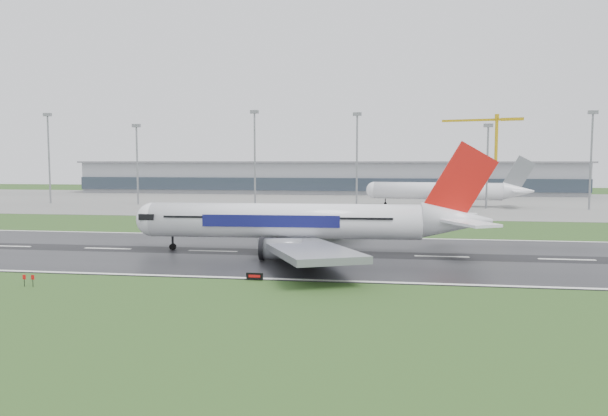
# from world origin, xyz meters

# --- Properties ---
(ground) EXTENTS (520.00, 520.00, 0.00)m
(ground) POSITION_xyz_m (0.00, 0.00, 0.00)
(ground) COLOR #244318
(ground) RESTS_ON ground
(runway) EXTENTS (400.00, 45.00, 0.10)m
(runway) POSITION_xyz_m (0.00, 0.00, 0.05)
(runway) COLOR black
(runway) RESTS_ON ground
(apron) EXTENTS (400.00, 130.00, 0.08)m
(apron) POSITION_xyz_m (0.00, 125.00, 0.04)
(apron) COLOR slate
(apron) RESTS_ON ground
(terminal) EXTENTS (240.00, 36.00, 15.00)m
(terminal) POSITION_xyz_m (0.00, 185.00, 7.50)
(terminal) COLOR gray
(terminal) RESTS_ON ground
(main_airliner) EXTENTS (65.43, 62.57, 18.56)m
(main_airliner) POSITION_xyz_m (17.24, 1.58, 9.38)
(main_airliner) COLOR white
(main_airliner) RESTS_ON runway
(parked_airliner) EXTENTS (64.62, 61.09, 17.16)m
(parked_airliner) POSITION_xyz_m (50.88, 108.22, 8.66)
(parked_airliner) COLOR white
(parked_airliner) RESTS_ON apron
(tower_crane) EXTENTS (38.99, 12.46, 39.68)m
(tower_crane) POSITION_xyz_m (85.11, 200.00, 19.84)
(tower_crane) COLOR #C0990F
(tower_crane) RESTS_ON ground
(runway_sign) EXTENTS (2.30, 0.77, 1.04)m
(runway_sign) POSITION_xyz_m (13.02, -22.68, 0.52)
(runway_sign) COLOR black
(runway_sign) RESTS_ON ground
(floodmast_0) EXTENTS (0.64, 0.64, 32.65)m
(floodmast_0) POSITION_xyz_m (-94.85, 100.00, 16.33)
(floodmast_0) COLOR gray
(floodmast_0) RESTS_ON ground
(floodmast_1) EXTENTS (0.64, 0.64, 28.28)m
(floodmast_1) POSITION_xyz_m (-59.92, 100.00, 14.14)
(floodmast_1) COLOR gray
(floodmast_1) RESTS_ON ground
(floodmast_2) EXTENTS (0.64, 0.64, 32.73)m
(floodmast_2) POSITION_xyz_m (-15.76, 100.00, 16.36)
(floodmast_2) COLOR gray
(floodmast_2) RESTS_ON ground
(floodmast_3) EXTENTS (0.64, 0.64, 31.52)m
(floodmast_3) POSITION_xyz_m (20.41, 100.00, 15.76)
(floodmast_3) COLOR gray
(floodmast_3) RESTS_ON ground
(floodmast_4) EXTENTS (0.64, 0.64, 27.28)m
(floodmast_4) POSITION_xyz_m (64.03, 100.00, 13.64)
(floodmast_4) COLOR gray
(floodmast_4) RESTS_ON ground
(floodmast_5) EXTENTS (0.64, 0.64, 31.22)m
(floodmast_5) POSITION_xyz_m (96.71, 100.00, 15.61)
(floodmast_5) COLOR gray
(floodmast_5) RESTS_ON ground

